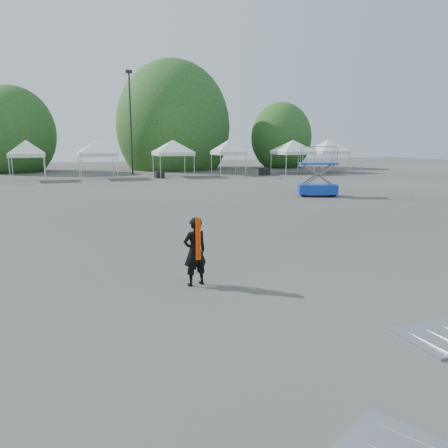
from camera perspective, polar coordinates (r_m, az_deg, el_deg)
name	(u,v)px	position (r m, az deg, el deg)	size (l,w,h in m)	color
ground	(212,258)	(12.46, -1.62, -4.40)	(120.00, 120.00, 0.00)	#474442
light_pole_east	(131,117)	(43.97, -12.11, 13.53)	(0.60, 0.25, 9.80)	black
tree_mid_w	(13,134)	(51.52, -25.87, 10.51)	(4.16, 4.16, 6.33)	#382314
tree_mid_e	(173,127)	(52.02, -6.63, 12.50)	(5.12, 5.12, 7.79)	#382314
tree_far_e	(281,138)	(54.88, 7.47, 11.12)	(3.84, 3.84, 5.84)	#382314
tent_d	(26,143)	(39.84, -24.45, 9.58)	(3.92, 3.92, 3.88)	silver
tent_e	(97,143)	(39.86, -16.30, 10.11)	(4.48, 4.48, 3.88)	silver
tent_f	(173,143)	(40.76, -6.72, 10.47)	(4.66, 4.66, 3.88)	silver
tent_g	(228,143)	(42.71, 0.58, 10.55)	(3.91, 3.91, 3.88)	silver
tent_h	(293,143)	(44.30, 9.00, 10.44)	(4.72, 4.72, 3.88)	silver
tent_extra_8	(328,143)	(46.98, 13.45, 10.29)	(4.75, 4.75, 3.88)	silver
man	(195,251)	(9.96, -3.82, -3.60)	(0.65, 0.49, 1.59)	black
scissor_lift	(318,171)	(26.61, 12.18, 6.74)	(2.54, 1.93, 2.94)	#0E31B7
crate_mid	(159,175)	(39.33, -8.47, 6.40)	(0.79, 0.62, 0.62)	black
crate_east	(265,171)	(42.46, 5.32, 6.85)	(0.90, 0.70, 0.70)	black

